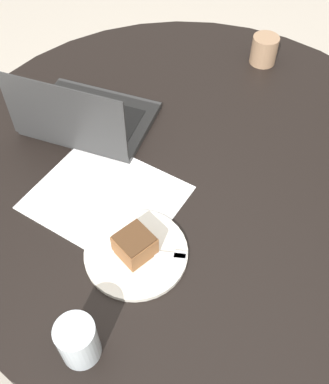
{
  "coord_description": "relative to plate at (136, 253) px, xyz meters",
  "views": [
    {
      "loc": [
        0.62,
        -0.52,
        1.63
      ],
      "look_at": [
        0.08,
        -0.14,
        0.8
      ],
      "focal_mm": 42.0,
      "sensor_mm": 36.0,
      "label": 1
    }
  ],
  "objects": [
    {
      "name": "ground_plane",
      "position": [
        -0.16,
        0.27,
        -0.77
      ],
      "size": [
        12.0,
        12.0,
        0.0
      ],
      "primitive_type": "plane",
      "color": "#B7AD9E"
    },
    {
      "name": "water_glass",
      "position": [
        0.12,
        -0.2,
        0.05
      ],
      "size": [
        0.08,
        0.08,
        0.1
      ],
      "color": "silver",
      "rests_on": "dining_table"
    },
    {
      "name": "dining_table",
      "position": [
        -0.16,
        0.27,
        -0.14
      ],
      "size": [
        1.32,
        1.32,
        0.76
      ],
      "color": "black",
      "rests_on": "ground_plane"
    },
    {
      "name": "paper_document",
      "position": [
        -0.18,
        0.03,
        -0.0
      ],
      "size": [
        0.43,
        0.4,
        0.0
      ],
      "rotation": [
        0.0,
        0.0,
        0.39
      ],
      "color": "white",
      "rests_on": "dining_table"
    },
    {
      "name": "plate",
      "position": [
        0.0,
        0.0,
        0.0
      ],
      "size": [
        0.23,
        0.23,
        0.01
      ],
      "color": "silver",
      "rests_on": "dining_table"
    },
    {
      "name": "fork",
      "position": [
        0.03,
        0.03,
        0.01
      ],
      "size": [
        0.13,
        0.14,
        0.0
      ],
      "rotation": [
        0.0,
        0.0,
        7.12
      ],
      "color": "silver",
      "rests_on": "plate"
    },
    {
      "name": "laptop",
      "position": [
        -0.42,
        0.11,
        0.03
      ],
      "size": [
        0.41,
        0.39,
        0.21
      ],
      "rotation": [
        0.0,
        0.0,
        6.88
      ],
      "color": "#2D2D2D",
      "rests_on": "dining_table"
    },
    {
      "name": "cake_slice",
      "position": [
        -0.0,
        -0.0,
        0.03
      ],
      "size": [
        0.08,
        0.08,
        0.06
      ],
      "rotation": [
        0.0,
        0.0,
        4.81
      ],
      "color": "brown",
      "rests_on": "plate"
    },
    {
      "name": "coffee_glass",
      "position": [
        -0.36,
        0.72,
        0.04
      ],
      "size": [
        0.08,
        0.08,
        0.09
      ],
      "color": "#997556",
      "rests_on": "dining_table"
    }
  ]
}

